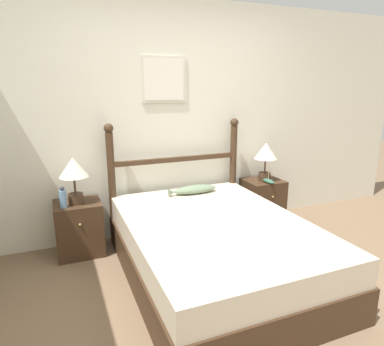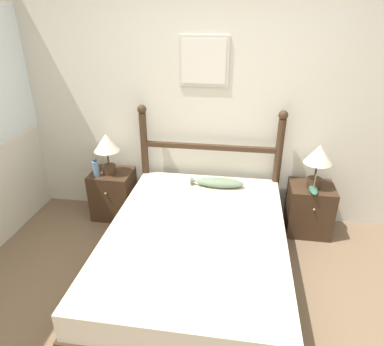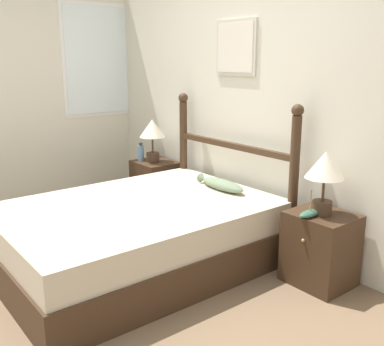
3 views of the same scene
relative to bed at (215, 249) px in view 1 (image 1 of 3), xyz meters
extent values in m
plane|color=#7A6047|center=(0.08, -0.57, -0.26)|extent=(16.00, 16.00, 0.00)
cube|color=beige|center=(0.08, 1.16, 1.02)|extent=(6.40, 0.06, 2.55)
cube|color=beige|center=(-0.09, 1.12, 1.46)|extent=(0.50, 0.02, 0.48)
cube|color=silver|center=(-0.09, 1.10, 1.46)|extent=(0.44, 0.01, 0.42)
cube|color=#3D2819|center=(0.00, 0.00, -0.11)|extent=(1.51, 2.09, 0.30)
cube|color=beige|center=(0.00, 0.00, 0.15)|extent=(1.47, 2.05, 0.22)
cylinder|color=#3D2819|center=(-0.72, 1.01, 0.34)|extent=(0.08, 0.08, 1.20)
sphere|color=#3D2819|center=(-0.72, 1.01, 0.98)|extent=(0.10, 0.10, 0.10)
cylinder|color=#3D2819|center=(0.72, 1.01, 0.34)|extent=(0.08, 0.08, 1.20)
sphere|color=#3D2819|center=(0.72, 1.01, 0.98)|extent=(0.10, 0.10, 0.10)
cube|color=#3D2819|center=(0.00, 1.01, 0.61)|extent=(1.43, 0.05, 0.05)
cube|color=#3D2819|center=(-1.08, 0.90, 0.01)|extent=(0.45, 0.40, 0.54)
sphere|color=tan|center=(-1.08, 0.69, 0.13)|extent=(0.02, 0.02, 0.02)
cube|color=#3D2819|center=(1.08, 0.90, 0.01)|extent=(0.45, 0.40, 0.54)
sphere|color=tan|center=(1.08, 0.69, 0.13)|extent=(0.02, 0.02, 0.02)
cylinder|color=#422D1E|center=(-1.09, 0.87, 0.33)|extent=(0.14, 0.14, 0.10)
cylinder|color=#422D1E|center=(-1.09, 0.87, 0.47)|extent=(0.02, 0.02, 0.17)
cone|color=beige|center=(-1.09, 0.87, 0.65)|extent=(0.27, 0.27, 0.19)
cylinder|color=#422D1E|center=(1.08, 0.88, 0.33)|extent=(0.14, 0.14, 0.10)
cylinder|color=#422D1E|center=(1.08, 0.88, 0.47)|extent=(0.02, 0.02, 0.17)
cone|color=beige|center=(1.08, 0.88, 0.65)|extent=(0.27, 0.27, 0.19)
cylinder|color=#668CB2|center=(-1.21, 0.79, 0.37)|extent=(0.07, 0.07, 0.17)
sphere|color=#333338|center=(-1.21, 0.79, 0.47)|extent=(0.04, 0.04, 0.04)
ellipsoid|color=#386651|center=(1.06, 0.77, 0.31)|extent=(0.08, 0.21, 0.05)
cylinder|color=#997F56|center=(1.06, 0.77, 0.40)|extent=(0.01, 0.01, 0.15)
ellipsoid|color=gray|center=(0.13, 0.78, 0.31)|extent=(0.49, 0.15, 0.09)
cone|color=gray|center=(-0.14, 0.78, 0.31)|extent=(0.06, 0.08, 0.08)
camera|label=1|loc=(-1.24, -2.48, 1.40)|focal=32.00mm
camera|label=2|loc=(0.32, -2.35, 1.92)|focal=32.00mm
camera|label=3|loc=(2.89, -1.73, 1.36)|focal=42.00mm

